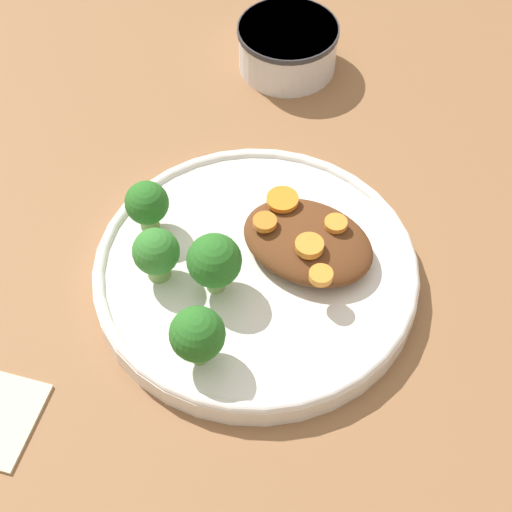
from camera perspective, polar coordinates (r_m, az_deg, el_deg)
ground_plane at (r=0.73m, az=0.00°, el=-1.67°), size 4.00×4.00×0.00m
plate at (r=0.72m, az=0.00°, el=-1.05°), size 0.27×0.27×0.03m
dip_bowl at (r=0.91m, az=2.13°, el=13.90°), size 0.10×0.10×0.05m
stew_mound at (r=0.72m, az=3.47°, el=0.96°), size 0.11×0.09×0.03m
broccoli_floret_0 at (r=0.68m, az=-2.80°, el=-0.38°), size 0.04×0.04×0.06m
broccoli_floret_1 at (r=0.70m, az=-6.67°, el=0.18°), size 0.04×0.04×0.05m
broccoli_floret_2 at (r=0.64m, az=-3.93°, el=-5.28°), size 0.04×0.04×0.06m
broccoli_floret_3 at (r=0.73m, az=-7.28°, el=3.44°), size 0.04×0.04×0.05m
carrot_slice_0 at (r=0.71m, az=5.35°, el=2.18°), size 0.02×0.02×0.01m
carrot_slice_1 at (r=0.71m, az=0.59°, el=2.28°), size 0.02×0.02×0.01m
carrot_slice_2 at (r=0.70m, az=3.58°, el=0.69°), size 0.02×0.02×0.01m
carrot_slice_3 at (r=0.68m, az=4.54°, el=-1.01°), size 0.02×0.02×0.01m
carrot_slice_4 at (r=0.73m, az=1.78°, el=3.79°), size 0.03×0.03×0.00m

